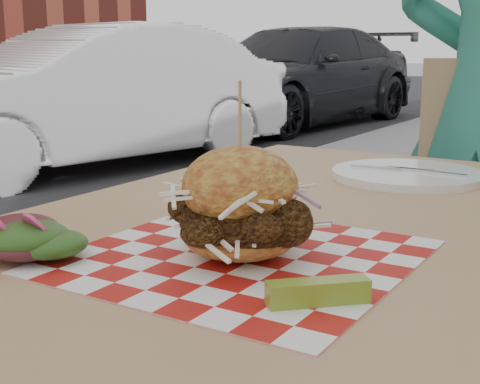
{
  "coord_description": "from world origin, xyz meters",
  "views": [
    {
      "loc": [
        0.33,
        -0.49,
        0.98
      ],
      "look_at": [
        -0.04,
        0.11,
        0.82
      ],
      "focal_mm": 50.0,
      "sensor_mm": 36.0,
      "label": 1
    }
  ],
  "objects_px": {
    "car_dark": "(295,76)",
    "sandwich": "(240,209)",
    "car_white": "(87,97)",
    "patio_chair": "(472,206)",
    "patio_table": "(323,276)"
  },
  "relations": [
    {
      "from": "car_white",
      "to": "patio_chair",
      "type": "height_order",
      "value": "car_white"
    },
    {
      "from": "patio_table",
      "to": "patio_chair",
      "type": "height_order",
      "value": "patio_chair"
    },
    {
      "from": "car_white",
      "to": "car_dark",
      "type": "xyz_separation_m",
      "value": [
        0.0,
        3.69,
        0.03
      ]
    },
    {
      "from": "sandwich",
      "to": "car_dark",
      "type": "bearing_deg",
      "value": 116.73
    },
    {
      "from": "patio_chair",
      "to": "sandwich",
      "type": "relative_size",
      "value": 4.9
    },
    {
      "from": "car_white",
      "to": "sandwich",
      "type": "bearing_deg",
      "value": -30.25
    },
    {
      "from": "car_white",
      "to": "patio_table",
      "type": "bearing_deg",
      "value": -28.43
    },
    {
      "from": "car_dark",
      "to": "patio_chair",
      "type": "xyz_separation_m",
      "value": [
        3.54,
        -5.82,
        -0.07
      ]
    },
    {
      "from": "car_white",
      "to": "patio_table",
      "type": "relative_size",
      "value": 2.95
    },
    {
      "from": "car_dark",
      "to": "sandwich",
      "type": "bearing_deg",
      "value": -57.55
    },
    {
      "from": "patio_table",
      "to": "patio_chair",
      "type": "bearing_deg",
      "value": 91.79
    },
    {
      "from": "car_white",
      "to": "patio_table",
      "type": "height_order",
      "value": "car_white"
    },
    {
      "from": "patio_chair",
      "to": "sandwich",
      "type": "xyz_separation_m",
      "value": [
        0.02,
        -1.24,
        0.25
      ]
    },
    {
      "from": "car_dark",
      "to": "sandwich",
      "type": "relative_size",
      "value": 21.95
    },
    {
      "from": "patio_chair",
      "to": "patio_table",
      "type": "bearing_deg",
      "value": -107.51
    }
  ]
}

